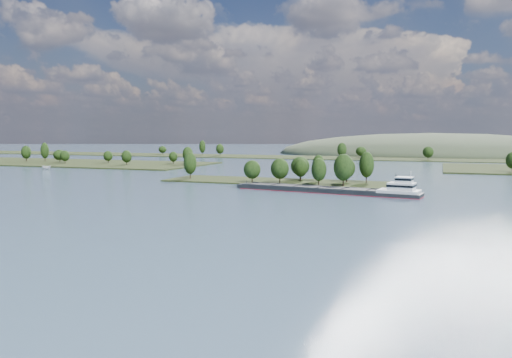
% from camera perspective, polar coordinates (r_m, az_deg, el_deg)
% --- Properties ---
extents(ground, '(1800.00, 1800.00, 0.00)m').
position_cam_1_polar(ground, '(166.52, -4.15, -2.25)').
color(ground, '#3A4F65').
rests_on(ground, ground).
extents(tree_island, '(100.00, 30.96, 14.48)m').
position_cam_1_polar(tree_island, '(218.84, 4.05, 0.61)').
color(tree_island, black).
rests_on(tree_island, ground).
extents(left_bank, '(300.00, 80.00, 15.63)m').
position_cam_1_polar(left_bank, '(415.84, -25.30, 1.88)').
color(left_bank, black).
rests_on(left_bank, ground).
extents(back_shoreline, '(900.00, 60.00, 15.78)m').
position_cam_1_polar(back_shoreline, '(434.53, 12.48, 2.36)').
color(back_shoreline, black).
rests_on(back_shoreline, ground).
extents(hill_west, '(320.00, 160.00, 44.00)m').
position_cam_1_polar(hill_west, '(530.69, 19.44, 2.61)').
color(hill_west, '#3B4730').
rests_on(hill_west, ground).
extents(cargo_barge, '(70.55, 18.52, 9.48)m').
position_cam_1_polar(cargo_barge, '(183.87, 9.25, -1.22)').
color(cargo_barge, black).
rests_on(cargo_barge, ground).
extents(motorboat, '(7.03, 3.37, 2.61)m').
position_cam_1_polar(motorboat, '(320.87, -22.81, 1.20)').
color(motorboat, silver).
rests_on(motorboat, ground).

